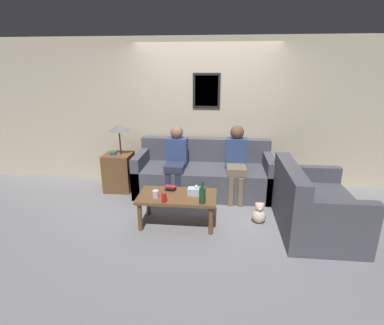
{
  "coord_description": "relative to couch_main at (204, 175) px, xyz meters",
  "views": [
    {
      "loc": [
        0.3,
        -4.32,
        2.11
      ],
      "look_at": [
        -0.14,
        -0.06,
        0.73
      ],
      "focal_mm": 28.0,
      "sensor_mm": 36.0,
      "label": 1
    }
  ],
  "objects": [
    {
      "name": "wine_bottle",
      "position": [
        0.07,
        -1.38,
        0.23
      ],
      "size": [
        0.08,
        0.08,
        0.29
      ],
      "color": "#19421E",
      "rests_on": "coffee_table"
    },
    {
      "name": "tissue_box",
      "position": [
        -0.03,
        -1.14,
        0.18
      ],
      "size": [
        0.23,
        0.12,
        0.15
      ],
      "color": "silver",
      "rests_on": "coffee_table"
    },
    {
      "name": "person_right",
      "position": [
        0.54,
        -0.19,
        0.36
      ],
      "size": [
        0.34,
        0.61,
        1.2
      ],
      "color": "#756651",
      "rests_on": "ground_plane"
    },
    {
      "name": "teddy_bear",
      "position": [
        0.85,
        -1.02,
        -0.18
      ],
      "size": [
        0.19,
        0.19,
        0.31
      ],
      "color": "beige",
      "rests_on": "ground_plane"
    },
    {
      "name": "soda_can",
      "position": [
        -0.43,
        -1.4,
        0.18
      ],
      "size": [
        0.07,
        0.07,
        0.12
      ],
      "color": "red",
      "rests_on": "coffee_table"
    },
    {
      "name": "person_left",
      "position": [
        -0.46,
        -0.18,
        0.34
      ],
      "size": [
        0.34,
        0.6,
        1.17
      ],
      "color": "#2D334C",
      "rests_on": "ground_plane"
    },
    {
      "name": "drinking_glass",
      "position": [
        -0.56,
        -1.28,
        0.17
      ],
      "size": [
        0.08,
        0.08,
        0.1
      ],
      "color": "silver",
      "rests_on": "coffee_table"
    },
    {
      "name": "ground_plane",
      "position": [
        0.0,
        -0.55,
        -0.31
      ],
      "size": [
        16.0,
        16.0,
        0.0
      ],
      "primitive_type": "plane",
      "color": "gray"
    },
    {
      "name": "side_table_with_lamp",
      "position": [
        -1.49,
        -0.06,
        0.08
      ],
      "size": [
        0.47,
        0.47,
        1.17
      ],
      "color": "brown",
      "rests_on": "ground_plane"
    },
    {
      "name": "book_stack",
      "position": [
        -0.41,
        -1.01,
        0.15
      ],
      "size": [
        0.16,
        0.13,
        0.06
      ],
      "color": "black",
      "rests_on": "coffee_table"
    },
    {
      "name": "couch_side",
      "position": [
        1.52,
        -1.15,
        0.0
      ],
      "size": [
        0.95,
        1.35,
        0.89
      ],
      "rotation": [
        0.0,
        0.0,
        1.57
      ],
      "color": "#4C4C56",
      "rests_on": "ground_plane"
    },
    {
      "name": "couch_main",
      "position": [
        0.0,
        0.0,
        0.0
      ],
      "size": [
        2.29,
        0.95,
        0.89
      ],
      "color": "#4C4C56",
      "rests_on": "ground_plane"
    },
    {
      "name": "wall_back",
      "position": [
        0.0,
        0.5,
        0.99
      ],
      "size": [
        9.0,
        0.08,
        2.6
      ],
      "color": "beige",
      "rests_on": "ground_plane"
    },
    {
      "name": "coffee_table",
      "position": [
        -0.29,
        -1.17,
        0.06
      ],
      "size": [
        1.06,
        0.59,
        0.43
      ],
      "color": "brown",
      "rests_on": "ground_plane"
    }
  ]
}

